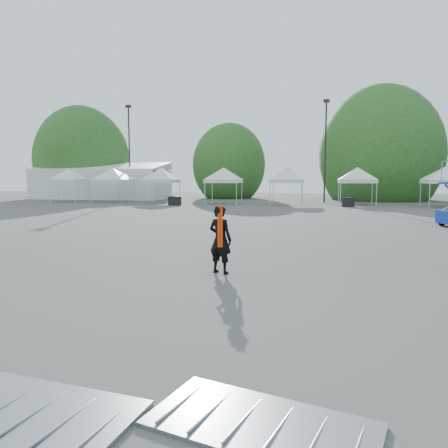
# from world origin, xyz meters

# --- Properties ---
(ground) EXTENTS (120.00, 120.00, 0.00)m
(ground) POSITION_xyz_m (0.00, 0.00, 0.00)
(ground) COLOR #474442
(ground) RESTS_ON ground
(marquee) EXTENTS (15.00, 6.25, 4.23)m
(marquee) POSITION_xyz_m (-22.00, 35.00, 1.97)
(marquee) COLOR white
(marquee) RESTS_ON ground
(light_pole_west) EXTENTS (0.60, 0.25, 10.30)m
(light_pole_west) POSITION_xyz_m (-18.00, 34.00, 5.77)
(light_pole_west) COLOR black
(light_pole_west) RESTS_ON ground
(light_pole_east) EXTENTS (0.60, 0.25, 9.80)m
(light_pole_east) POSITION_xyz_m (3.00, 32.00, 5.52)
(light_pole_east) COLOR black
(light_pole_east) RESTS_ON ground
(tree_far_w) EXTENTS (4.80, 4.80, 7.30)m
(tree_far_w) POSITION_xyz_m (-26.00, 38.00, 4.54)
(tree_far_w) COLOR #382314
(tree_far_w) RESTS_ON ground
(tree_mid_w) EXTENTS (4.16, 4.16, 6.33)m
(tree_mid_w) POSITION_xyz_m (-8.00, 40.00, 3.93)
(tree_mid_w) COLOR #382314
(tree_mid_w) RESTS_ON ground
(tree_mid_e) EXTENTS (5.12, 5.12, 7.79)m
(tree_mid_e) POSITION_xyz_m (9.00, 39.00, 4.84)
(tree_mid_e) COLOR #382314
(tree_mid_e) RESTS_ON ground
(tent_a) EXTENTS (4.02, 4.02, 3.88)m
(tent_a) POSITION_xyz_m (-22.17, 28.69, 3.06)
(tent_a) COLOR silver
(tent_a) RESTS_ON ground
(tent_b) EXTENTS (4.66, 4.66, 3.88)m
(tent_b) POSITION_xyz_m (-17.50, 28.89, 3.06)
(tent_b) COLOR silver
(tent_b) RESTS_ON ground
(tent_c) EXTENTS (4.20, 4.20, 3.88)m
(tent_c) POSITION_xyz_m (-12.32, 28.37, 3.06)
(tent_c) COLOR silver
(tent_c) RESTS_ON ground
(tent_d) EXTENTS (4.35, 4.35, 3.88)m
(tent_d) POSITION_xyz_m (-6.11, 28.00, 3.06)
(tent_d) COLOR silver
(tent_d) RESTS_ON ground
(tent_e) EXTENTS (4.05, 4.05, 3.88)m
(tent_e) POSITION_xyz_m (-0.34, 27.62, 3.06)
(tent_e) COLOR silver
(tent_e) RESTS_ON ground
(tent_f) EXTENTS (4.48, 4.48, 3.88)m
(tent_f) POSITION_xyz_m (5.75, 28.96, 3.06)
(tent_f) COLOR silver
(tent_f) RESTS_ON ground
(tent_g) EXTENTS (4.62, 4.62, 3.88)m
(tent_g) POSITION_xyz_m (12.55, 27.38, 3.06)
(tent_g) COLOR silver
(tent_g) RESTS_ON ground
(man) EXTENTS (0.72, 0.60, 1.70)m
(man) POSITION_xyz_m (-0.12, -0.94, 0.85)
(man) COLOR black
(man) RESTS_ON ground
(barrier_left) EXTENTS (2.51, 1.49, 0.08)m
(barrier_left) POSITION_xyz_m (-0.69, -7.73, 0.04)
(barrier_left) COLOR gray
(barrier_left) RESTS_ON ground
(barrier_mid) EXTENTS (2.35, 1.60, 0.07)m
(barrier_mid) POSITION_xyz_m (1.71, -7.48, 0.03)
(barrier_mid) COLOR gray
(barrier_mid) RESTS_ON ground
(crate_west) EXTENTS (1.02, 0.80, 0.77)m
(crate_west) POSITION_xyz_m (-9.87, 25.00, 0.39)
(crate_west) COLOR black
(crate_west) RESTS_ON ground
(crate_mid) EXTENTS (1.05, 0.83, 0.79)m
(crate_mid) POSITION_xyz_m (4.84, 26.13, 0.39)
(crate_mid) COLOR black
(crate_mid) RESTS_ON ground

